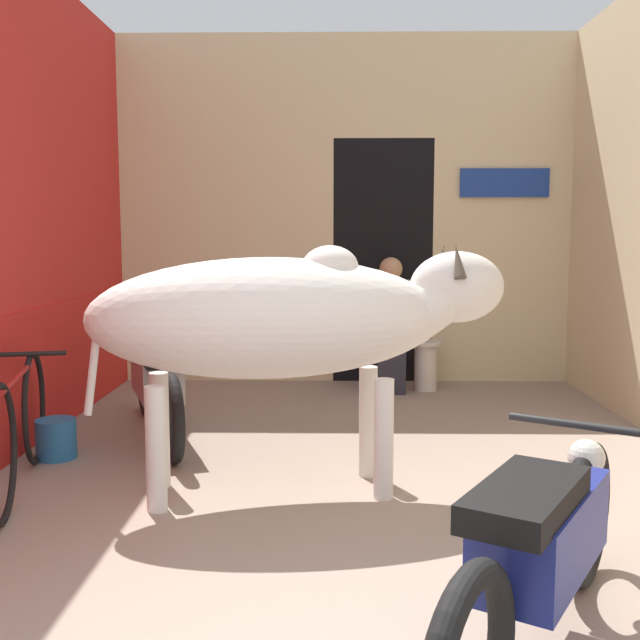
# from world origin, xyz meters

# --- Properties ---
(wall_back_with_doorway) EXTENTS (4.41, 0.93, 3.38)m
(wall_back_with_doorway) POSITION_xyz_m (0.15, 5.69, 1.50)
(wall_back_with_doorway) COLOR beige
(wall_back_with_doorway) RESTS_ON ground_plane
(cow) EXTENTS (2.42, 1.05, 1.42)m
(cow) POSITION_xyz_m (-0.36, 2.19, 1.00)
(cow) COLOR silver
(cow) RESTS_ON ground_plane
(motorcycle_near) EXTENTS (1.08, 1.71, 0.73)m
(motorcycle_near) POSITION_xyz_m (0.60, 0.48, 0.42)
(motorcycle_near) COLOR black
(motorcycle_near) RESTS_ON ground_plane
(motorcycle_far) EXTENTS (0.86, 1.87, 0.71)m
(motorcycle_far) POSITION_xyz_m (-1.39, 3.33, 0.40)
(motorcycle_far) COLOR black
(motorcycle_far) RESTS_ON ground_plane
(bicycle) EXTENTS (0.53, 1.73, 0.74)m
(bicycle) POSITION_xyz_m (-1.91, 2.19, 0.37)
(bicycle) COLOR black
(bicycle) RESTS_ON ground_plane
(shopkeeper_seated) EXTENTS (0.37, 0.34, 1.25)m
(shopkeeper_seated) POSITION_xyz_m (0.42, 4.94, 0.67)
(shopkeeper_seated) COLOR #282833
(shopkeeper_seated) RESTS_ON ground_plane
(plastic_stool) EXTENTS (0.30, 0.30, 0.47)m
(plastic_stool) POSITION_xyz_m (0.76, 4.99, 0.25)
(plastic_stool) COLOR beige
(plastic_stool) RESTS_ON ground_plane
(bucket) EXTENTS (0.26, 0.26, 0.26)m
(bucket) POSITION_xyz_m (-1.93, 2.79, 0.13)
(bucket) COLOR #23669E
(bucket) RESTS_ON ground_plane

